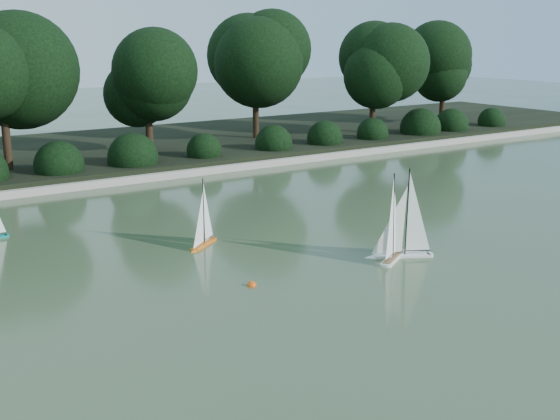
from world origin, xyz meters
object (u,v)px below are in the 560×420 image
Objects in this scene: sailboat_white_b at (395,244)px; race_buoy at (252,286)px; sailboat_orange at (202,236)px; sailboat_white_a at (397,242)px.

sailboat_white_b is 2.69m from race_buoy.
sailboat_orange is at bearing 135.52° from sailboat_white_b.
sailboat_orange is 8.89× the size of race_buoy.
sailboat_white_a reaches higher than race_buoy.
race_buoy is at bearing -98.12° from sailboat_orange.
sailboat_white_a is 0.04m from sailboat_white_b.
sailboat_orange is at bearing 136.06° from sailboat_white_a.
sailboat_white_b is at bearing -176.82° from sailboat_white_a.
sailboat_white_b is (-0.04, -0.00, -0.01)m from sailboat_white_a.
sailboat_white_a reaches higher than sailboat_orange.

